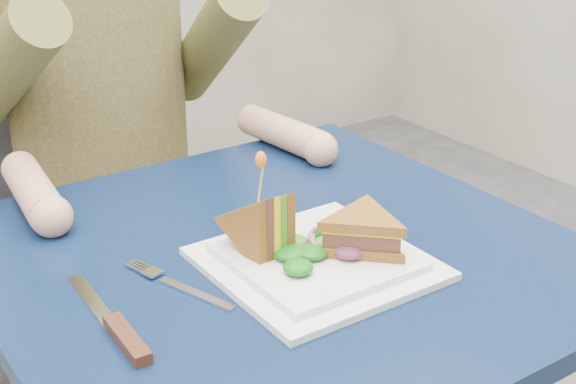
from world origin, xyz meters
TOP-DOWN VIEW (x-y plane):
  - table at (0.00, 0.00)m, footprint 0.75×0.75m
  - chair at (0.00, 0.70)m, footprint 0.42×0.40m
  - diner at (-0.00, 0.59)m, footprint 0.54×0.59m
  - plate at (0.01, -0.07)m, footprint 0.26×0.26m
  - sandwich_flat at (0.07, -0.09)m, footprint 0.18×0.18m
  - sandwich_upright at (-0.04, -0.02)m, footprint 0.08×0.12m
  - fork at (-0.15, -0.02)m, footprint 0.07×0.18m
  - knife at (-0.26, -0.07)m, footprint 0.03×0.22m
  - toothpick at (-0.04, -0.02)m, footprint 0.01×0.01m
  - toothpick_frill at (-0.04, -0.02)m, footprint 0.01×0.01m
  - lettuce_spill at (0.02, -0.06)m, footprint 0.15×0.13m
  - onion_ring at (0.03, -0.06)m, footprint 0.04×0.04m

SIDE VIEW (x-z plane):
  - chair at x=0.00m, z-range 0.08..1.01m
  - table at x=0.00m, z-range 0.29..1.02m
  - fork at x=-0.15m, z-range 0.73..0.74m
  - knife at x=-0.26m, z-range 0.73..0.74m
  - plate at x=0.01m, z-range 0.73..0.75m
  - lettuce_spill at x=0.02m, z-range 0.75..0.77m
  - onion_ring at x=0.03m, z-range 0.75..0.78m
  - sandwich_flat at x=0.07m, z-range 0.75..0.80m
  - sandwich_upright at x=-0.04m, z-range 0.72..0.84m
  - toothpick at x=-0.04m, z-range 0.82..0.88m
  - toothpick_frill at x=-0.04m, z-range 0.87..0.89m
  - diner at x=0.00m, z-range 0.54..1.29m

